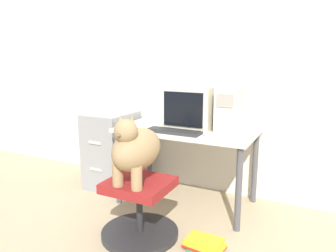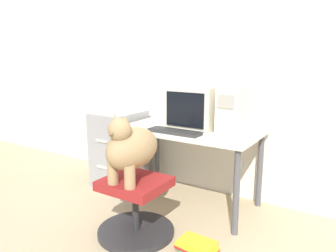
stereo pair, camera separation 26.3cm
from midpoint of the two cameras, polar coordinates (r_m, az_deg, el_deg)
name	(u,v)px [view 1 (the left image)]	position (r m, az deg, el deg)	size (l,w,h in m)	color
ground_plane	(170,218)	(2.85, -2.33, -15.71)	(12.00, 12.00, 0.00)	tan
wall_back	(205,59)	(3.19, 4.03, 11.53)	(8.00, 0.05, 2.60)	silver
desk	(187,138)	(2.91, 0.77, -2.17)	(1.21, 0.68, 0.70)	silver
crt_monitor	(192,106)	(2.94, 1.72, 3.48)	(0.43, 0.42, 0.37)	beige
pc_tower	(231,108)	(2.83, 8.39, 3.13)	(0.19, 0.41, 0.38)	beige
keyboard	(174,131)	(2.72, -1.80, -0.97)	(0.47, 0.15, 0.03)	#2D2D2D
computer_mouse	(207,134)	(2.61, 3.88, -1.41)	(0.06, 0.04, 0.04)	silver
office_chair	(140,210)	(2.54, -8.05, -14.27)	(0.58, 0.58, 0.44)	#262628
dog	(135,148)	(2.33, -8.96, -3.91)	(0.28, 0.49, 0.51)	#9E7F56
filing_cabinet	(112,149)	(3.46, -11.93, -4.05)	(0.41, 0.53, 0.77)	gray
book_stack_floor	(204,245)	(2.43, 3.09, -20.07)	(0.30, 0.21, 0.08)	#2D8C47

